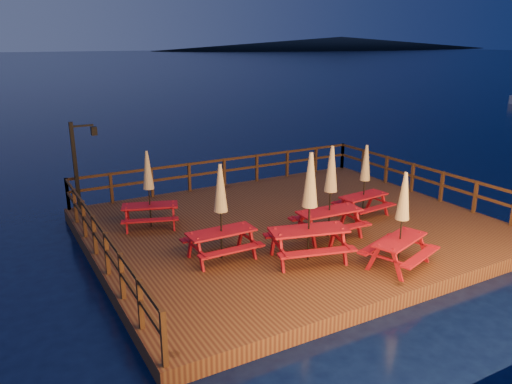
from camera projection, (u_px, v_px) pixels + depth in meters
ground at (292, 236)px, 15.73m from camera, size 500.00×500.00×0.00m
deck at (292, 230)px, 15.68m from camera, size 12.00×10.00×0.40m
deck_piles at (291, 244)px, 15.82m from camera, size 11.44×9.44×1.40m
railing at (264, 186)px, 16.87m from camera, size 11.80×9.75×1.10m
lamp_post at (80, 158)px, 16.36m from camera, size 0.85×0.18×3.00m
headland_right at (341, 43)px, 292.87m from camera, size 230.40×86.40×7.00m
picnic_table_0 at (149, 188)px, 15.00m from camera, size 2.02×1.84×2.38m
picnic_table_1 at (330, 191)px, 14.21m from camera, size 1.96×1.65×2.70m
picnic_table_2 at (310, 206)px, 12.64m from camera, size 2.37×2.12×2.88m
picnic_table_3 at (402, 219)px, 12.36m from camera, size 2.09×1.90×2.47m
picnic_table_4 at (221, 211)px, 12.79m from camera, size 1.80×1.48×2.56m
picnic_table_5 at (365, 180)px, 15.98m from camera, size 1.77×1.50×2.35m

